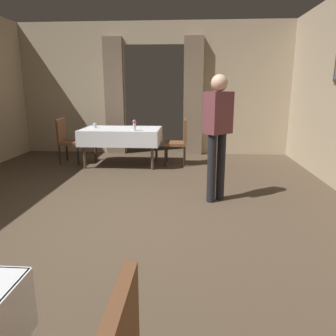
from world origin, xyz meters
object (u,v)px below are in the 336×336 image
Objects in this scene: dining_table_mid at (121,133)px; chair_mid_right at (179,140)px; chair_mid_left at (67,139)px; person_waiter_by_doorway at (218,128)px; glass_mid_b at (95,125)px; flower_vase_mid at (134,125)px.

chair_mid_right reaches higher than dining_table_mid.
chair_mid_right is at bearing 0.26° from chair_mid_left.
glass_mid_b is at bearing 138.11° from person_waiter_by_doorway.
person_waiter_by_doorway is at bearing -41.89° from glass_mid_b.
chair_mid_right is 0.54× the size of person_waiter_by_doorway.
chair_mid_left is at bearing 173.29° from glass_mid_b.
dining_table_mid is 14.58× the size of glass_mid_b.
chair_mid_left is at bearing 175.46° from dining_table_mid.
flower_vase_mid is 2.23m from person_waiter_by_doorway.
chair_mid_left is 4.43× the size of flower_vase_mid.
person_waiter_by_doorway is (1.43, -1.70, 0.16)m from flower_vase_mid.
flower_vase_mid is (-0.84, -0.45, 0.35)m from chair_mid_right.
chair_mid_right is 8.63× the size of glass_mid_b.
flower_vase_mid is 0.95m from glass_mid_b.
chair_mid_right is 1.02m from flower_vase_mid.
flower_vase_mid is (0.33, -0.35, 0.21)m from dining_table_mid.
dining_table_mid is at bearing -174.95° from chair_mid_right.
chair_mid_left is (-2.34, -0.01, 0.00)m from chair_mid_right.
chair_mid_left is (-1.17, 0.09, -0.14)m from dining_table_mid.
flower_vase_mid is at bearing -151.68° from chair_mid_right.
chair_mid_left reaches higher than dining_table_mid.
chair_mid_left is at bearing 143.83° from person_waiter_by_doorway.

